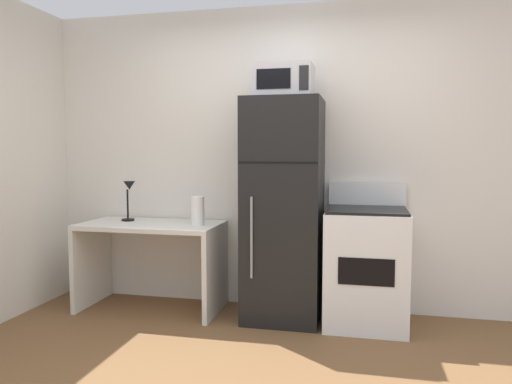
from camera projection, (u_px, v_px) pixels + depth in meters
name	position (u px, v px, depth m)	size (l,w,h in m)	color
wall_back_white	(289.00, 159.00, 4.20)	(5.00, 0.10, 2.60)	silver
desk	(151.00, 249.00, 4.15)	(1.20, 0.61, 0.75)	silver
desk_lamp	(129.00, 194.00, 4.23)	(0.14, 0.12, 0.35)	black
paper_towel_roll	(198.00, 211.00, 4.01)	(0.11, 0.11, 0.24)	white
refrigerator	(283.00, 210.00, 3.88)	(0.61, 0.61, 1.78)	black
microwave	(284.00, 82.00, 3.78)	(0.46, 0.35, 0.26)	#B7B7BC
oven_range	(366.00, 266.00, 3.77)	(0.62, 0.61, 1.10)	white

